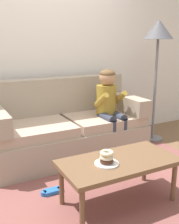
% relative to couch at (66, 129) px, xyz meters
% --- Properties ---
extents(ground, '(10.00, 10.00, 0.00)m').
position_rel_couch_xyz_m(ground, '(-0.09, -0.85, -0.35)').
color(ground, brown).
extents(wall_back, '(8.00, 0.10, 2.80)m').
position_rel_couch_xyz_m(wall_back, '(-0.09, 0.55, 1.05)').
color(wall_back, silver).
rests_on(wall_back, ground).
extents(area_rug, '(2.96, 1.96, 0.01)m').
position_rel_couch_xyz_m(area_rug, '(-0.09, -1.10, -0.34)').
color(area_rug, brown).
rests_on(area_rug, ground).
extents(couch, '(1.94, 0.90, 0.97)m').
position_rel_couch_xyz_m(couch, '(0.00, 0.00, 0.00)').
color(couch, tan).
rests_on(couch, ground).
extents(coffee_table, '(1.06, 0.54, 0.43)m').
position_rel_couch_xyz_m(coffee_table, '(-0.03, -1.26, 0.03)').
color(coffee_table, brown).
rests_on(coffee_table, ground).
extents(person_child, '(0.34, 0.58, 1.10)m').
position_rel_couch_xyz_m(person_child, '(0.51, -0.21, 0.32)').
color(person_child, olive).
rests_on(person_child, ground).
extents(plate, '(0.21, 0.21, 0.01)m').
position_rel_couch_xyz_m(plate, '(-0.17, -1.28, 0.08)').
color(plate, white).
rests_on(plate, coffee_table).
extents(donut, '(0.15, 0.15, 0.04)m').
position_rel_couch_xyz_m(donut, '(-0.17, -1.28, 0.11)').
color(donut, '#422619').
rests_on(donut, plate).
extents(donut_second, '(0.13, 0.13, 0.04)m').
position_rel_couch_xyz_m(donut_second, '(-0.17, -1.28, 0.15)').
color(donut_second, beige).
rests_on(donut_second, donut).
extents(donut_third, '(0.13, 0.13, 0.04)m').
position_rel_couch_xyz_m(donut_third, '(-0.17, -1.28, 0.18)').
color(donut_third, beige).
rests_on(donut_third, donut_second).
extents(toy_controller, '(0.23, 0.09, 0.05)m').
position_rel_couch_xyz_m(toy_controller, '(-0.51, -0.84, -0.33)').
color(toy_controller, blue).
rests_on(toy_controller, ground).
extents(floor_lamp, '(0.41, 0.41, 1.73)m').
position_rel_couch_xyz_m(floor_lamp, '(1.36, -0.09, 1.13)').
color(floor_lamp, slate).
rests_on(floor_lamp, ground).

